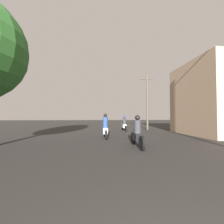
% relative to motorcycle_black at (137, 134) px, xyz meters
% --- Properties ---
extents(motorcycle_black, '(0.60, 2.08, 1.50)m').
position_rel_motorcycle_black_xyz_m(motorcycle_black, '(0.00, 0.00, 0.00)').
color(motorcycle_black, black).
rests_on(motorcycle_black, ground_plane).
extents(motorcycle_silver, '(0.60, 2.00, 1.63)m').
position_rel_motorcycle_black_xyz_m(motorcycle_silver, '(-1.29, 3.05, 0.04)').
color(motorcycle_silver, black).
rests_on(motorcycle_silver, ground_plane).
extents(motorcycle_white, '(0.60, 2.06, 1.49)m').
position_rel_motorcycle_black_xyz_m(motorcycle_white, '(0.97, 8.11, -0.01)').
color(motorcycle_white, black).
rests_on(motorcycle_white, ground_plane).
extents(building_right_near, '(5.81, 5.56, 5.64)m').
position_rel_motorcycle_black_xyz_m(building_right_near, '(8.07, 3.99, 2.21)').
color(building_right_near, tan).
rests_on(building_right_near, ground_plane).
extents(utility_pole_far, '(1.60, 0.20, 6.02)m').
position_rel_motorcycle_black_xyz_m(utility_pole_far, '(3.70, 8.96, 2.56)').
color(utility_pole_far, '#4C4238').
rests_on(utility_pole_far, ground_plane).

